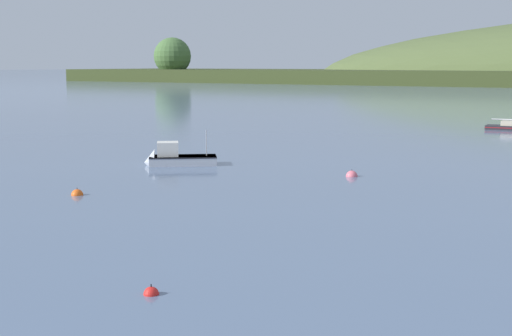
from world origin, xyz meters
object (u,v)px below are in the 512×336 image
at_px(mooring_buoy_off_fishing_boat, 77,195).
at_px(fishing_boat_moored, 174,160).
at_px(mooring_buoy_foreground, 151,294).
at_px(mooring_buoy_midchannel, 352,176).

bearing_deg(mooring_buoy_off_fishing_boat, fishing_boat_moored, 106.19).
bearing_deg(fishing_boat_moored, mooring_buoy_foreground, 88.62).
height_order(fishing_boat_moored, mooring_buoy_midchannel, fishing_boat_moored).
bearing_deg(mooring_buoy_foreground, mooring_buoy_off_fishing_boat, 144.73).
xyz_separation_m(mooring_buoy_midchannel, mooring_buoy_off_fishing_boat, (-9.27, -14.47, 0.00)).
distance_m(mooring_buoy_foreground, mooring_buoy_midchannel, 25.93).
xyz_separation_m(mooring_buoy_foreground, mooring_buoy_off_fishing_boat, (-15.22, 10.76, -0.00)).
bearing_deg(fishing_boat_moored, mooring_buoy_off_fishing_boat, 65.59).
distance_m(fishing_boat_moored, mooring_buoy_off_fishing_boat, 12.75).
height_order(mooring_buoy_foreground, mooring_buoy_midchannel, mooring_buoy_midchannel).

